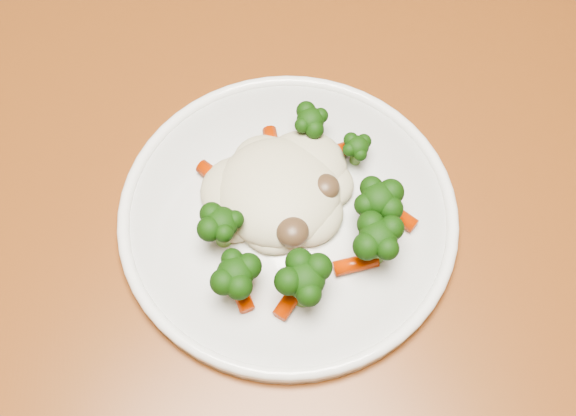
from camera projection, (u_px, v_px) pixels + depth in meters
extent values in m
plane|color=brown|center=(382.00, 402.00, 1.26)|extent=(3.00, 3.00, 0.00)
cube|color=brown|center=(186.00, 226.00, 0.61)|extent=(1.29, 1.09, 0.04)
cube|color=brown|center=(513.00, 118.00, 1.12)|extent=(0.08, 0.08, 0.71)
cylinder|color=white|center=(288.00, 216.00, 0.58)|extent=(0.27, 0.27, 0.01)
ellipsoid|color=beige|center=(278.00, 185.00, 0.56)|extent=(0.12, 0.10, 0.04)
ellipsoid|color=black|center=(236.00, 280.00, 0.53)|extent=(0.04, 0.04, 0.04)
ellipsoid|color=black|center=(304.00, 286.00, 0.52)|extent=(0.05, 0.05, 0.04)
ellipsoid|color=black|center=(376.00, 245.00, 0.54)|extent=(0.05, 0.05, 0.04)
ellipsoid|color=black|center=(377.00, 206.00, 0.56)|extent=(0.04, 0.04, 0.04)
ellipsoid|color=black|center=(357.00, 152.00, 0.59)|extent=(0.03, 0.03, 0.03)
ellipsoid|color=black|center=(310.00, 127.00, 0.60)|extent=(0.04, 0.04, 0.03)
ellipsoid|color=black|center=(222.00, 229.00, 0.55)|extent=(0.04, 0.04, 0.04)
cylinder|color=#CD3804|center=(221.00, 181.00, 0.58)|extent=(0.03, 0.05, 0.01)
cylinder|color=#CD3804|center=(272.00, 147.00, 0.60)|extent=(0.02, 0.04, 0.01)
cylinder|color=#CD3804|center=(327.00, 154.00, 0.60)|extent=(0.04, 0.02, 0.01)
cylinder|color=#CD3804|center=(238.00, 285.00, 0.54)|extent=(0.02, 0.04, 0.01)
cylinder|color=#CD3804|center=(297.00, 290.00, 0.54)|extent=(0.05, 0.03, 0.01)
cylinder|color=#CD3804|center=(356.00, 264.00, 0.55)|extent=(0.04, 0.02, 0.01)
cylinder|color=#CD3804|center=(395.00, 213.00, 0.57)|extent=(0.02, 0.04, 0.01)
ellipsoid|color=brown|center=(292.00, 193.00, 0.56)|extent=(0.02, 0.02, 0.02)
ellipsoid|color=brown|center=(325.00, 187.00, 0.57)|extent=(0.02, 0.02, 0.02)
ellipsoid|color=brown|center=(262.00, 214.00, 0.55)|extent=(0.02, 0.02, 0.01)
ellipsoid|color=brown|center=(292.00, 231.00, 0.55)|extent=(0.03, 0.03, 0.02)
cube|color=tan|center=(256.00, 166.00, 0.58)|extent=(0.02, 0.02, 0.01)
cube|color=tan|center=(283.00, 153.00, 0.58)|extent=(0.02, 0.02, 0.01)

